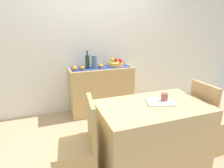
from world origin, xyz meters
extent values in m
cube|color=tan|center=(0.00, 0.00, -0.01)|extent=(6.40, 6.40, 0.02)
cube|color=silver|center=(0.00, 1.18, 1.35)|extent=(6.40, 0.06, 2.70)
cube|color=tan|center=(0.09, 0.92, 0.41)|extent=(1.11, 0.42, 0.83)
cube|color=navy|center=(0.09, 0.92, 0.83)|extent=(1.04, 0.32, 0.01)
cylinder|color=gold|center=(0.36, 0.92, 0.87)|extent=(0.25, 0.25, 0.07)
sphere|color=#8BAB2E|center=(0.31, 0.96, 0.94)|extent=(0.07, 0.07, 0.07)
sphere|color=#B93029|center=(0.43, 0.87, 0.94)|extent=(0.08, 0.08, 0.08)
sphere|color=red|center=(0.37, 0.97, 0.94)|extent=(0.07, 0.07, 0.07)
cylinder|color=#18311D|center=(-0.15, 0.92, 0.94)|extent=(0.07, 0.07, 0.22)
cylinder|color=#18311D|center=(-0.15, 0.92, 1.09)|extent=(0.03, 0.03, 0.08)
cylinder|color=#476D88|center=(-0.03, 0.92, 0.94)|extent=(0.09, 0.09, 0.22)
sphere|color=orange|center=(-0.26, 0.85, 0.86)|extent=(0.07, 0.07, 0.07)
sphere|color=orange|center=(-0.38, 0.86, 0.87)|extent=(0.08, 0.08, 0.08)
sphere|color=orange|center=(0.07, 0.88, 0.87)|extent=(0.07, 0.07, 0.07)
cube|color=tan|center=(0.21, -0.59, 0.37)|extent=(1.17, 0.71, 0.74)
cube|color=white|center=(0.30, -0.57, 0.75)|extent=(0.33, 0.28, 0.02)
cylinder|color=brown|center=(0.36, -0.56, 0.79)|extent=(0.08, 0.08, 0.10)
cube|color=tan|center=(-0.65, -0.59, 0.23)|extent=(0.44, 0.44, 0.45)
cube|color=tan|center=(-0.47, -0.61, 0.68)|extent=(0.09, 0.40, 0.45)
cube|color=tan|center=(1.07, -0.59, 0.23)|extent=(0.41, 0.41, 0.45)
cube|color=tan|center=(0.89, -0.59, 0.68)|extent=(0.05, 0.40, 0.45)
camera|label=1|loc=(-0.83, -2.19, 1.57)|focal=30.56mm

